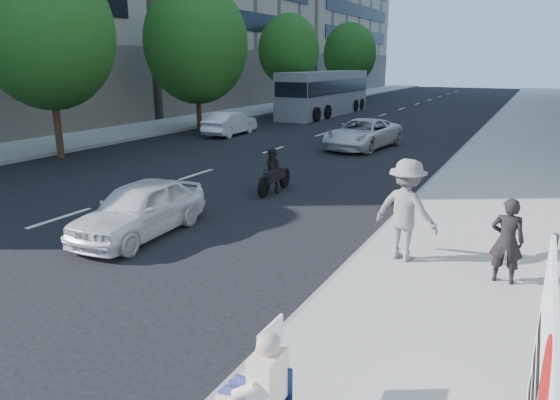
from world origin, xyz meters
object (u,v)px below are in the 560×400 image
Objects in this scene: white_sedan_near at (140,209)px; white_sedan_far at (363,134)px; jogger at (406,210)px; white_sedan_mid at (230,123)px; bus at (325,94)px; pedestrian_woman at (507,241)px; seated_protester at (258,380)px; motorcycle at (273,173)px.

white_sedan_near is 14.45m from white_sedan_far.
white_sedan_mid is (-13.39, 14.21, -0.52)m from jogger.
jogger is at bearing -63.56° from bus.
white_sedan_far is at bearing 171.44° from white_sedan_mid.
pedestrian_woman is 30.96m from bus.
seated_protester reaches higher than white_sedan_far.
seated_protester is 0.34× the size of white_sedan_near.
pedestrian_woman is at bearing -36.25° from motorcycle.
motorcycle is at bearing -70.42° from bus.
bus is (-7.79, 22.98, 1.00)m from motorcycle.
pedestrian_woman is 0.77× the size of motorcycle.
bus reaches higher than motorcycle.
white_sedan_far is at bearing 86.18° from motorcycle.
motorcycle is 0.17× the size of bus.
white_sedan_mid is 1.95× the size of motorcycle.
motorcycle is at bearing 126.17° from white_sedan_mid.
seated_protester reaches higher than white_sedan_mid.
motorcycle is (0.21, -9.44, -0.05)m from white_sedan_far.
motorcycle is (-6.99, 4.22, -0.30)m from pedestrian_woman.
white_sedan_mid is at bearing 123.79° from motorcycle.
pedestrian_woman is at bearing 1.79° from white_sedan_near.
pedestrian_woman is 15.44m from white_sedan_far.
jogger is 0.17× the size of bus.
seated_protester is 5.81m from pedestrian_woman.
pedestrian_woman is at bearing 133.78° from white_sedan_mid.
white_sedan_far is at bearing -54.75° from jogger.
seated_protester reaches higher than motorcycle.
pedestrian_woman is at bearing 70.23° from seated_protester.
motorcycle is at bearing 117.41° from seated_protester.
pedestrian_woman reaches higher than white_sedan_near.
white_sedan_far is (8.07, -0.82, 0.03)m from white_sedan_mid.
seated_protester is at bearing -67.71° from motorcycle.
jogger is at bearing 130.55° from white_sedan_mid.
bus is at bearing -50.83° from jogger.
bus is at bearing -61.71° from pedestrian_woman.
white_sedan_far is at bearing 83.43° from white_sedan_near.
seated_protester is 35.09m from bus.
jogger is 1.00× the size of motorcycle.
bus is (-14.78, 27.20, 0.70)m from pedestrian_woman.
seated_protester is at bearing -67.73° from bus.
white_sedan_far is 9.44m from motorcycle.
jogger is at bearing 6.00° from white_sedan_near.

